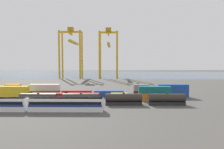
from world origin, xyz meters
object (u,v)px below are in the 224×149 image
(freight_tank_row, at_px, (102,99))
(gantry_crane_central, at_px, (109,48))
(gantry_crane_west, at_px, (72,47))
(passenger_train, at_px, (28,104))
(shipping_container_16, at_px, (173,94))
(shipping_container_10, at_px, (45,94))

(freight_tank_row, xyz_separation_m, gantry_crane_central, (-1.05, 114.96, 24.24))
(gantry_crane_west, height_order, gantry_crane_central, gantry_crane_west)
(passenger_train, relative_size, shipping_container_16, 3.68)
(passenger_train, bearing_deg, gantry_crane_central, 80.65)
(freight_tank_row, height_order, shipping_container_16, freight_tank_row)
(gantry_crane_west, bearing_deg, shipping_container_10, -84.60)
(passenger_train, distance_m, shipping_container_16, 55.27)
(passenger_train, xyz_separation_m, gantry_crane_central, (20.42, 123.95, 24.05))
(shipping_container_16, bearing_deg, freight_tank_row, -151.90)
(shipping_container_16, bearing_deg, gantry_crane_central, 106.36)
(freight_tank_row, relative_size, shipping_container_10, 4.60)
(shipping_container_10, height_order, gantry_crane_west, gantry_crane_west)
(shipping_container_16, bearing_deg, gantry_crane_west, 121.93)
(shipping_container_10, bearing_deg, gantry_crane_central, 76.74)
(gantry_crane_west, distance_m, gantry_crane_central, 33.01)
(passenger_train, relative_size, freight_tank_row, 0.80)
(shipping_container_16, relative_size, gantry_crane_west, 0.27)
(passenger_train, relative_size, gantry_crane_central, 1.02)
(passenger_train, xyz_separation_m, freight_tank_row, (21.47, 8.99, -0.19))
(gantry_crane_west, bearing_deg, freight_tank_row, -73.52)
(freight_tank_row, xyz_separation_m, gantry_crane_west, (-34.05, 115.11, 25.17))
(shipping_container_10, relative_size, gantry_crane_west, 0.27)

